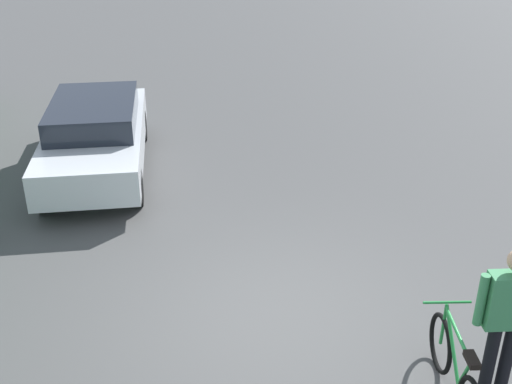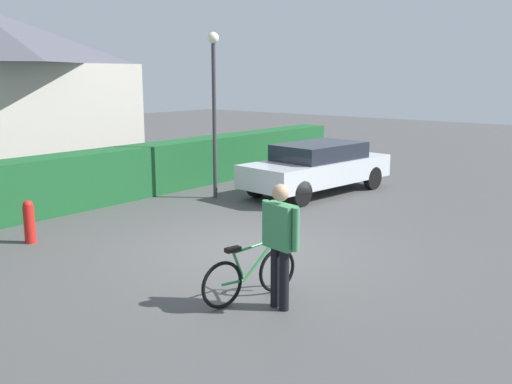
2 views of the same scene
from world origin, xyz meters
name	(u,v)px [view 1 (image 1 of 2)]	position (x,y,z in m)	size (l,w,h in m)	color
ground_plane	(270,317)	(0.00, 0.00, 0.00)	(60.00, 60.00, 0.00)	#494949
parked_car_near	(96,134)	(4.98, 1.90, 0.71)	(4.50, 2.13, 1.31)	silver
bicycle	(455,372)	(-1.76, -1.42, 0.36)	(1.59, 0.55, 0.87)	black
person_rider	(508,312)	(-1.74, -1.91, 1.00)	(0.29, 0.67, 1.69)	black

